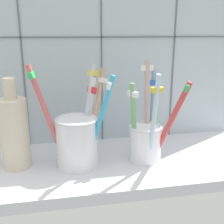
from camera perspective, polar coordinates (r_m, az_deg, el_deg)
counter_slab at (r=54.67cm, az=-0.14°, el=-10.73°), size 64.00×22.00×2.00cm
tile_wall_back at (r=60.63cm, az=-2.30°, el=13.12°), size 64.00×2.20×45.00cm
toothbrush_cup_left at (r=50.93cm, az=-6.98°, el=-5.18°), size 14.76×8.61×18.54cm
toothbrush_cup_right at (r=53.26cm, az=7.12°, el=-4.77°), size 10.56×11.32×18.51cm
ceramic_vase at (r=52.31cm, az=-19.31°, el=-3.79°), size 5.09×5.09×16.29cm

